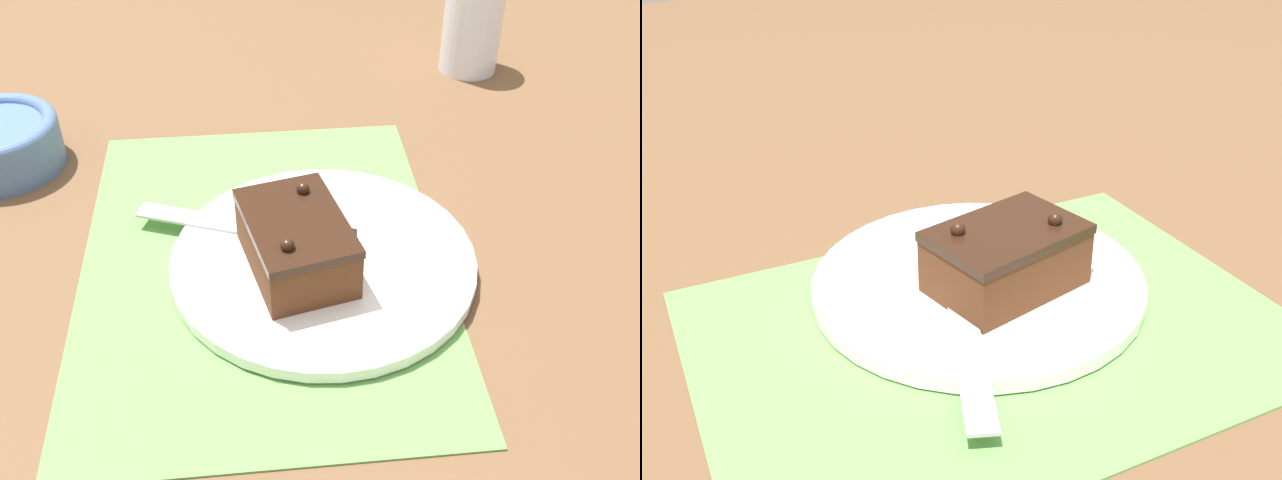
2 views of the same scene
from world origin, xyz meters
TOP-DOWN VIEW (x-y plane):
  - ground_plane at (0.00, 0.00)m, footprint 3.00×3.00m
  - placemat_woven at (0.00, 0.00)m, footprint 0.46×0.34m
  - cake_plate at (-0.02, -0.06)m, footprint 0.28×0.28m
  - chocolate_cake at (-0.03, -0.03)m, footprint 0.14×0.11m
  - serving_knife at (0.02, -0.02)m, footprint 0.10×0.21m
  - drinking_glass at (0.37, -0.29)m, footprint 0.08×0.08m
  - small_bowl at (0.19, 0.28)m, footprint 0.13×0.13m

SIDE VIEW (x-z plane):
  - ground_plane at x=0.00m, z-range 0.00..0.00m
  - placemat_woven at x=0.00m, z-range 0.00..0.00m
  - cake_plate at x=-0.02m, z-range 0.00..0.02m
  - serving_knife at x=0.02m, z-range 0.01..0.03m
  - small_bowl at x=0.19m, z-range 0.00..0.06m
  - chocolate_cake at x=-0.03m, z-range 0.01..0.08m
  - drinking_glass at x=0.37m, z-range 0.00..0.12m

